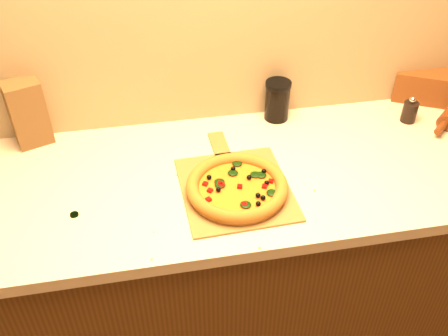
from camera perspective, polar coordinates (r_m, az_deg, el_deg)
cabinet at (r=1.90m, az=0.53°, el=-11.53°), size 2.80×0.65×0.86m
countertop at (r=1.59m, az=0.62°, el=-1.04°), size 2.84×0.68×0.04m
pizza_peel at (r=1.52m, az=1.20°, el=-2.02°), size 0.33×0.49×0.01m
pizza at (r=1.48m, az=1.50°, el=-2.19°), size 0.30×0.30×0.04m
bottle_cap at (r=1.49m, az=-16.74°, el=-5.12°), size 0.03×0.03×0.01m
pepper_grinder at (r=1.91m, az=20.46°, el=6.11°), size 0.05×0.05×0.10m
paper_bag at (r=1.77m, az=-21.51°, el=5.88°), size 0.14×0.12×0.23m
dark_jar at (r=1.80m, az=6.11°, el=7.70°), size 0.09×0.09×0.15m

